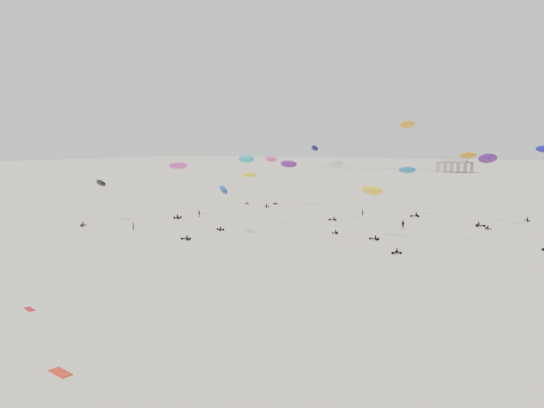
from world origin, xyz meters
The scene contains 24 objects.
ground_plane centered at (0.00, 200.00, 0.00)m, with size 900.00×900.00×0.00m, color beige.
pavilion_main centered at (-10.00, 350.00, 4.22)m, with size 21.00×13.00×9.80m.
pier_fence centered at (-62.00, 350.00, 0.77)m, with size 80.20×0.20×1.50m.
rig_0 centered at (-48.17, 93.27, 6.89)m, with size 7.58×12.51×12.64m.
rig_1 centered at (4.73, 106.79, 9.90)m, with size 5.24×8.75×14.76m.
rig_2 centered at (-4.04, 120.41, 10.64)m, with size 8.71×5.12×17.52m.
rig_3 centered at (21.08, 97.24, 14.86)m, with size 4.37×15.21×23.35m.
rig_4 centered at (41.81, 148.80, 13.89)m, with size 6.37×15.17×19.48m.
rig_6 centered at (-24.37, 141.78, 9.81)m, with size 6.15×12.01×14.41m.
rig_7 centered at (28.37, 129.08, 9.48)m, with size 7.07×8.93×16.36m.
rig_9 centered at (-15.12, 101.87, 10.91)m, with size 3.99×11.02×16.23m.
rig_10 centered at (-32.79, 149.72, 10.65)m, with size 9.95×11.75×16.46m.
rig_12 centered at (12.90, 136.27, 7.92)m, with size 6.71×6.10×12.31m.
rig_13 centered at (-13.83, 91.29, 7.21)m, with size 5.09×13.58×12.53m.
rig_14 centered at (-38.15, 145.17, 6.95)m, with size 7.38×11.10×11.63m.
rig_15 centered at (31.50, 128.08, 12.80)m, with size 4.81×10.48×16.05m.
rig_16 centered at (-37.39, 109.19, 9.26)m, with size 7.96×9.41×13.91m.
rig_17 centered at (14.03, 101.95, 7.69)m, with size 5.55×6.05×10.18m.
spectator_0 centered at (-31.63, 86.80, 0.00)m, with size 0.72×0.50×1.99m, color black.
spectator_1 centered at (16.95, 114.38, 0.00)m, with size 1.05×0.61×2.14m, color black.
spectator_2 centered at (-31.23, 109.19, 0.00)m, with size 1.26×0.68×2.13m, color black.
spectator_3 centered at (3.25, 129.41, 0.00)m, with size 0.75×0.51×2.06m, color black.
grounded_kite_a centered at (10.99, 32.21, 0.00)m, with size 2.20×0.90×0.08m, color red.
grounded_kite_b centered at (-4.95, 41.72, 0.00)m, with size 1.80×0.70×0.07m, color #B80B10.
Camera 1 is at (43.89, 5.19, 17.67)m, focal length 35.00 mm.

